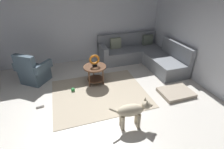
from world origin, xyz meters
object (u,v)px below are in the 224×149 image
at_px(armchair, 33,72).
at_px(dog_bed_mat, 176,92).
at_px(side_table, 95,70).
at_px(torus_sculpture, 94,60).
at_px(dog_toy_rope, 40,106).
at_px(sectional_couch, 142,55).
at_px(dog_toy_ball, 73,90).
at_px(dog, 133,111).

distance_m(armchair, dog_bed_mat, 3.84).
height_order(side_table, torus_sculpture, torus_sculpture).
distance_m(side_table, dog_toy_rope, 1.59).
bearing_deg(sectional_couch, armchair, -176.31).
xyz_separation_m(side_table, dog_bed_mat, (1.82, -1.10, -0.37)).
bearing_deg(side_table, dog_toy_ball, -163.75).
relative_size(torus_sculpture, dog_bed_mat, 0.41).
xyz_separation_m(sectional_couch, side_table, (-1.83, -0.84, 0.13)).
xyz_separation_m(armchair, dog_toy_ball, (0.95, -0.81, -0.27)).
relative_size(torus_sculpture, dog_toy_ball, 3.19).
distance_m(side_table, dog_bed_mat, 2.16).
xyz_separation_m(side_table, dog_toy_ball, (-0.64, -0.19, -0.37)).
bearing_deg(dog, side_table, -163.08).
relative_size(side_table, dog_toy_ball, 5.87).
xyz_separation_m(side_table, dog_toy_rope, (-1.42, -0.59, -0.39)).
height_order(torus_sculpture, dog, torus_sculpture).
xyz_separation_m(armchair, dog, (1.92, -2.35, 0.05)).
distance_m(armchair, dog_toy_rope, 1.26).
bearing_deg(dog, dog_toy_ball, -141.62).
bearing_deg(dog, armchair, -134.49).
height_order(dog, dog_toy_rope, dog).
height_order(sectional_couch, dog_toy_rope, sectional_couch).
xyz_separation_m(dog_bed_mat, dog_toy_ball, (-2.46, 0.91, 0.01)).
relative_size(armchair, dog, 1.18).
bearing_deg(armchair, side_table, 16.20).
relative_size(sectional_couch, armchair, 2.25).
height_order(torus_sculpture, dog_toy_rope, torus_sculpture).
bearing_deg(side_table, torus_sculpture, -93.58).
height_order(armchair, dog_bed_mat, armchair).
bearing_deg(dog_toy_rope, side_table, 22.66).
bearing_deg(torus_sculpture, armchair, 158.72).
distance_m(torus_sculpture, dog_toy_ball, 0.94).
xyz_separation_m(sectional_couch, armchair, (-3.42, -0.22, 0.03)).
xyz_separation_m(dog, dog_toy_rope, (-1.75, 1.14, -0.35)).
bearing_deg(torus_sculpture, dog, -79.32).
height_order(sectional_couch, dog, sectional_couch).
relative_size(dog_bed_mat, dog_toy_rope, 4.64).
xyz_separation_m(armchair, side_table, (1.60, -0.62, 0.09)).
xyz_separation_m(armchair, torus_sculpture, (1.60, -0.62, 0.39)).
bearing_deg(dog_bed_mat, dog_toy_ball, 159.69).
bearing_deg(dog_toy_rope, dog, -33.02).
xyz_separation_m(dog, dog_toy_ball, (-0.97, 1.54, -0.33)).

